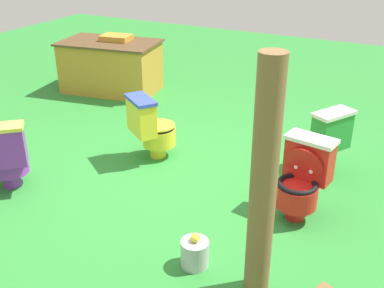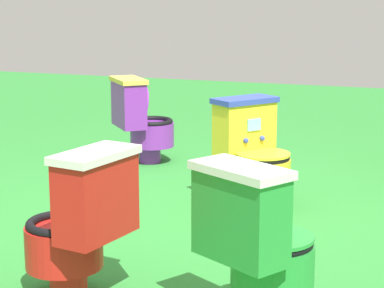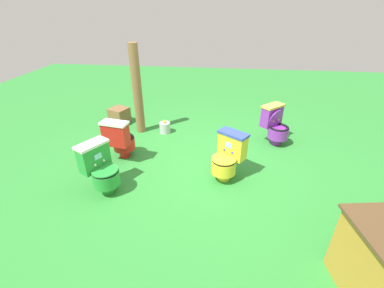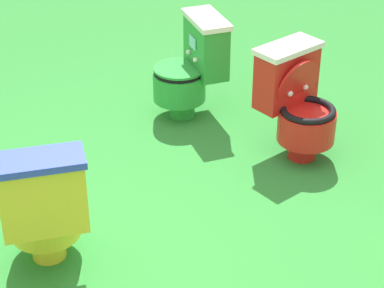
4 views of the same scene
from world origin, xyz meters
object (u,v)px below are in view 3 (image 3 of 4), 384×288
Objects in this scene: toilet_green at (101,168)px; toilet_purple at (275,125)px; toilet_red at (120,139)px; toilet_yellow at (228,156)px; small_crate at (120,116)px; wooden_post at (137,90)px; lemon_bucket at (165,127)px.

toilet_purple is at bearing 153.04° from toilet_green.
toilet_yellow is (-1.77, 0.34, -0.00)m from toilet_red.
toilet_yellow is 2.94m from small_crate.
toilet_green is at bearing 90.80° from wooden_post.
toilet_red reaches higher than lemon_bucket.
wooden_post is 6.32× the size of lemon_bucket.
toilet_yellow is 1.00× the size of toilet_green.
toilet_green is (-0.04, 0.86, -0.00)m from toilet_red.
toilet_purple is (-0.88, -1.23, 0.00)m from toilet_yellow.
lemon_bucket is (2.14, -0.17, -0.26)m from toilet_purple.
toilet_yellow is 2.32m from wooden_post.
lemon_bucket is (-0.48, -1.92, -0.25)m from toilet_green.
toilet_red is 2.63× the size of lemon_bucket.
small_crate is (0.57, -1.42, -0.20)m from toilet_red.
wooden_post is 4.86× the size of small_crate.
toilet_yellow is 0.42× the size of wooden_post.
toilet_yellow and toilet_green have the same top height.
toilet_yellow is 1.00× the size of toilet_purple.
wooden_post reaches higher than toilet_green.
toilet_yellow and toilet_purple have the same top height.
toilet_green is at bearing 51.33° from toilet_yellow.
toilet_yellow reaches higher than small_crate.
toilet_purple is at bearing 170.69° from small_crate.
toilet_purple is 0.42× the size of wooden_post.
lemon_bucket is (-0.51, 0.01, -0.76)m from wooden_post.
toilet_red is 2.80m from toilet_purple.
toilet_yellow is at bearing 135.82° from toilet_green.
toilet_yellow is at bearing 143.12° from small_crate.
small_crate is (3.23, -0.53, -0.20)m from toilet_purple.
wooden_post is at bearing 99.24° from toilet_red.
small_crate is at bearing -18.16° from lemon_bucket.
toilet_yellow is at bearing 12.41° from toilet_purple.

